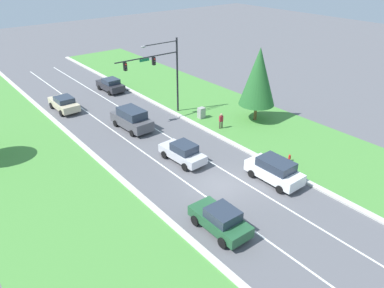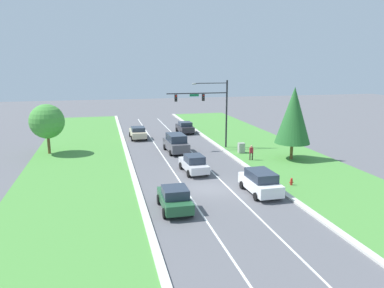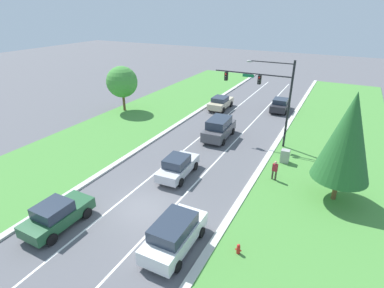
{
  "view_description": "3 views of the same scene",
  "coord_description": "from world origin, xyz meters",
  "views": [
    {
      "loc": [
        -16.72,
        -17.68,
        16.24
      ],
      "look_at": [
        0.19,
        3.73,
        2.06
      ],
      "focal_mm": 35.0,
      "sensor_mm": 36.0,
      "label": 1
    },
    {
      "loc": [
        -8.14,
        -28.43,
        10.27
      ],
      "look_at": [
        0.35,
        6.82,
        2.34
      ],
      "focal_mm": 35.0,
      "sensor_mm": 36.0,
      "label": 2
    },
    {
      "loc": [
        10.64,
        -13.13,
        12.47
      ],
      "look_at": [
        0.17,
        7.0,
        1.94
      ],
      "focal_mm": 28.0,
      "sensor_mm": 36.0,
      "label": 3
    }
  ],
  "objects": [
    {
      "name": "pedestrian",
      "position": [
        7.04,
        7.66,
        0.94
      ],
      "size": [
        0.41,
        0.28,
        1.69
      ],
      "rotation": [
        0.0,
        0.0,
        2.98
      ],
      "color": "#42382D",
      "rests_on": "ground_plane"
    },
    {
      "name": "ground_plane",
      "position": [
        0.0,
        0.0,
        0.0
      ],
      "size": [
        160.0,
        160.0,
        0.0
      ],
      "primitive_type": "plane",
      "color": "#5B5B60"
    },
    {
      "name": "champagne_sedan",
      "position": [
        -3.55,
        22.33,
        0.86
      ],
      "size": [
        2.18,
        4.72,
        1.66
      ],
      "rotation": [
        0.0,
        0.0,
        0.01
      ],
      "color": "beige",
      "rests_on": "ground_plane"
    },
    {
      "name": "grass_verge_left",
      "position": [
        -10.9,
        0.0,
        0.04
      ],
      "size": [
        10.0,
        90.0,
        0.08
      ],
      "color": "#4C8E3D",
      "rests_on": "ground_plane"
    },
    {
      "name": "conifer_near_right_tree",
      "position": [
        11.4,
        7.03,
        4.82
      ],
      "size": [
        3.73,
        3.73,
        7.81
      ],
      "color": "brown",
      "rests_on": "ground_plane"
    },
    {
      "name": "graphite_suv",
      "position": [
        0.0,
        13.33,
        1.09
      ],
      "size": [
        2.44,
        5.11,
        2.16
      ],
      "rotation": [
        0.0,
        0.0,
        0.05
      ],
      "color": "#4C4C51",
      "rests_on": "ground_plane"
    },
    {
      "name": "grass_verge_right",
      "position": [
        10.9,
        0.0,
        0.04
      ],
      "size": [
        10.0,
        90.0,
        0.08
      ],
      "color": "#4C8E3D",
      "rests_on": "ground_plane"
    },
    {
      "name": "lane_stripe_inner_left",
      "position": [
        -1.8,
        0.0,
        0.0
      ],
      "size": [
        0.14,
        81.0,
        0.01
      ],
      "color": "white",
      "rests_on": "ground_plane"
    },
    {
      "name": "forest_sedan",
      "position": [
        -3.48,
        -3.86,
        0.87
      ],
      "size": [
        2.13,
        4.35,
        1.73
      ],
      "rotation": [
        0.0,
        0.0,
        -0.01
      ],
      "color": "#235633",
      "rests_on": "ground_plane"
    },
    {
      "name": "utility_cabinet",
      "position": [
        7.18,
        10.95,
        0.62
      ],
      "size": [
        0.7,
        0.6,
        1.24
      ],
      "color": "#9E9E99",
      "rests_on": "ground_plane"
    },
    {
      "name": "curb_strip_left",
      "position": [
        -5.65,
        0.0,
        0.07
      ],
      "size": [
        0.5,
        90.0,
        0.15
      ],
      "color": "beige",
      "rests_on": "ground_plane"
    },
    {
      "name": "silver_sedan",
      "position": [
        0.04,
        4.82,
        0.86
      ],
      "size": [
        2.17,
        4.57,
        1.74
      ],
      "rotation": [
        0.0,
        0.0,
        0.06
      ],
      "color": "silver",
      "rests_on": "ground_plane"
    },
    {
      "name": "charcoal_sedan",
      "position": [
        3.65,
        25.03,
        0.84
      ],
      "size": [
        2.21,
        4.36,
        1.68
      ],
      "rotation": [
        0.0,
        0.0,
        0.03
      ],
      "color": "#28282D",
      "rests_on": "ground_plane"
    },
    {
      "name": "curb_strip_right",
      "position": [
        5.65,
        0.0,
        0.07
      ],
      "size": [
        0.5,
        90.0,
        0.15
      ],
      "color": "beige",
      "rests_on": "ground_plane"
    },
    {
      "name": "traffic_signal_mast",
      "position": [
        4.35,
        14.16,
        5.44
      ],
      "size": [
        7.4,
        0.41,
        8.22
      ],
      "color": "black",
      "rests_on": "ground_plane"
    },
    {
      "name": "white_suv",
      "position": [
        3.8,
        -2.1,
        0.97
      ],
      "size": [
        2.21,
        4.62,
        1.89
      ],
      "rotation": [
        0.0,
        0.0,
        0.01
      ],
      "color": "white",
      "rests_on": "ground_plane"
    },
    {
      "name": "oak_near_left_tree",
      "position": [
        -14.27,
        15.8,
        3.78
      ],
      "size": [
        3.88,
        3.88,
        5.73
      ],
      "color": "brown",
      "rests_on": "ground_plane"
    },
    {
      "name": "lane_stripe_inner_right",
      "position": [
        1.8,
        0.0,
        0.0
      ],
      "size": [
        0.14,
        81.0,
        0.01
      ],
      "color": "white",
      "rests_on": "ground_plane"
    },
    {
      "name": "fire_hydrant",
      "position": [
        7.17,
        -0.95,
        0.34
      ],
      "size": [
        0.34,
        0.2,
        0.7
      ],
      "color": "red",
      "rests_on": "ground_plane"
    }
  ]
}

